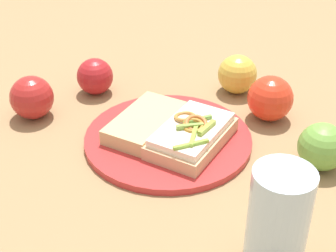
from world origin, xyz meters
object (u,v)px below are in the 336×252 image
object	(u,v)px
apple_4	(32,97)
apple_2	(237,74)
plate	(168,139)
apple_3	(270,98)
apple_1	(322,147)
sandwich	(192,135)
apple_0	(95,76)
bread_slice_side	(145,122)
drinking_glass	(279,215)

from	to	relation	value
apple_4	apple_2	bearing A→B (deg)	11.17
plate	apple_3	bearing A→B (deg)	20.23
apple_1	apple_3	size ratio (longest dim) A/B	0.92
sandwich	apple_4	size ratio (longest dim) A/B	2.35
plate	apple_1	distance (m)	0.25
apple_0	bread_slice_side	bearing A→B (deg)	-58.12
bread_slice_side	apple_3	world-z (taller)	apple_3
sandwich	apple_0	bearing A→B (deg)	-106.95
apple_0	apple_4	size ratio (longest dim) A/B	0.90
plate	sandwich	distance (m)	0.05
sandwich	drinking_glass	world-z (taller)	drinking_glass
apple_1	drinking_glass	distance (m)	0.21
sandwich	apple_1	xyz separation A→B (m)	(0.19, -0.05, 0.01)
apple_0	apple_1	size ratio (longest dim) A/B	0.93
bread_slice_side	apple_0	size ratio (longest dim) A/B	2.17
drinking_glass	apple_1	bearing A→B (deg)	57.96
sandwich	apple_2	world-z (taller)	apple_2
apple_1	bread_slice_side	bearing A→B (deg)	159.21
apple_0	apple_1	world-z (taller)	apple_1
apple_2	apple_4	distance (m)	0.39
apple_4	drinking_glass	size ratio (longest dim) A/B	0.60
apple_2	apple_1	bearing A→B (deg)	-69.74
plate	apple_3	world-z (taller)	apple_3
apple_4	apple_1	bearing A→B (deg)	-20.03
drinking_glass	apple_0	bearing A→B (deg)	120.51
plate	bread_slice_side	xyz separation A→B (m)	(-0.04, 0.02, 0.02)
apple_1	drinking_glass	size ratio (longest dim) A/B	0.58
apple_1	apple_0	bearing A→B (deg)	145.04
bread_slice_side	apple_1	xyz separation A→B (m)	(0.27, -0.10, 0.01)
bread_slice_side	apple_4	xyz separation A→B (m)	(-0.20, 0.07, 0.01)
apple_2	sandwich	bearing A→B (deg)	-118.38
sandwich	apple_4	bearing A→B (deg)	-80.27
bread_slice_side	apple_0	bearing A→B (deg)	-116.63
apple_4	apple_0	bearing A→B (deg)	38.52
plate	drinking_glass	bearing A→B (deg)	-64.44
bread_slice_side	apple_4	bearing A→B (deg)	-77.52
apple_0	apple_4	world-z (taller)	apple_4
plate	apple_0	xyz separation A→B (m)	(-0.13, 0.18, 0.03)
bread_slice_side	drinking_glass	xyz separation A→B (m)	(0.16, -0.28, 0.04)
apple_1	drinking_glass	world-z (taller)	drinking_glass
apple_0	drinking_glass	distance (m)	0.50
apple_2	apple_3	size ratio (longest dim) A/B	0.93
apple_1	apple_3	distance (m)	0.15
plate	apple_4	size ratio (longest dim) A/B	3.60
sandwich	apple_2	distance (m)	0.22
plate	apple_1	size ratio (longest dim) A/B	3.72
sandwich	apple_4	distance (m)	0.30
plate	drinking_glass	xyz separation A→B (m)	(0.12, -0.25, 0.06)
apple_1	apple_4	xyz separation A→B (m)	(-0.47, 0.17, 0.00)
apple_2	drinking_glass	size ratio (longest dim) A/B	0.59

